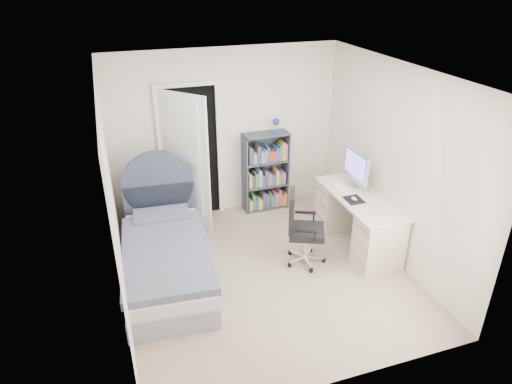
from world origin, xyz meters
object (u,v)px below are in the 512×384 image
object	(u,v)px
bed	(166,255)
office_chair	(301,225)
nightstand	(148,202)
floor_lamp	(184,184)
desk	(357,218)
bookcase	(266,174)

from	to	relation	value
bed	office_chair	bearing A→B (deg)	-8.54
nightstand	floor_lamp	xyz separation A→B (m)	(0.56, 0.11, 0.15)
nightstand	desk	distance (m)	2.97
floor_lamp	office_chair	size ratio (longest dim) A/B	1.42
office_chair	nightstand	bearing A→B (deg)	139.84
desk	office_chair	distance (m)	0.92
nightstand	desk	world-z (taller)	desk
desk	nightstand	bearing A→B (deg)	153.06
nightstand	floor_lamp	world-z (taller)	floor_lamp
bed	office_chair	xyz separation A→B (m)	(1.68, -0.25, 0.25)
bed	desk	distance (m)	2.58
floor_lamp	office_chair	bearing A→B (deg)	-53.06
floor_lamp	bed	bearing A→B (deg)	-110.04
floor_lamp	bookcase	size ratio (longest dim) A/B	0.96
bed	floor_lamp	bearing A→B (deg)	69.96
nightstand	desk	bearing A→B (deg)	-26.94
bookcase	office_chair	distance (m)	1.55
nightstand	desk	xyz separation A→B (m)	(2.65, -1.35, -0.02)
bookcase	office_chair	bearing A→B (deg)	-93.19
floor_lamp	desk	size ratio (longest dim) A/B	0.93
bed	bookcase	size ratio (longest dim) A/B	1.48
floor_lamp	bookcase	distance (m)	1.28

